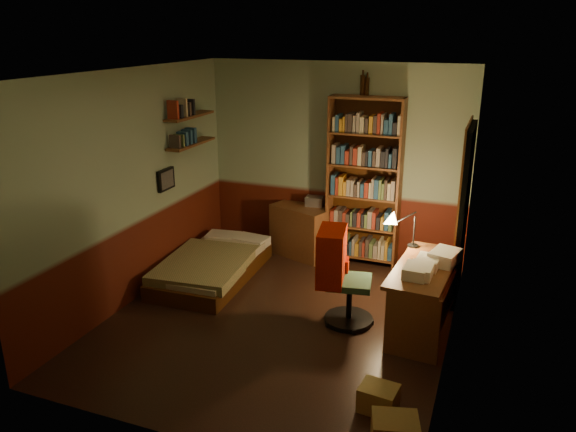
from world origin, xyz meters
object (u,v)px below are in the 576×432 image
(desk, at_px, (422,297))
(desk_lamp, at_px, (415,218))
(bed, at_px, (212,258))
(bookshelf, at_px, (364,183))
(dresser, at_px, (300,231))
(office_chair, at_px, (350,285))
(mini_stereo, at_px, (315,201))
(cardboard_box_b, at_px, (378,398))

(desk, relative_size, desk_lamp, 1.99)
(bed, relative_size, bookshelf, 0.79)
(bed, bearing_deg, desk, -9.18)
(bookshelf, distance_m, desk_lamp, 1.28)
(dresser, relative_size, desk_lamp, 1.20)
(office_chair, bearing_deg, bed, 155.73)
(bookshelf, xyz_separation_m, office_chair, (0.28, -1.65, -0.66))
(office_chair, bearing_deg, mini_stereo, 109.48)
(bookshelf, bearing_deg, cardboard_box_b, -73.91)
(mini_stereo, xyz_separation_m, bookshelf, (0.68, -0.04, 0.33))
(dresser, height_order, desk_lamp, desk_lamp)
(dresser, relative_size, desk, 0.60)
(desk, bearing_deg, bed, 177.31)
(dresser, bearing_deg, cardboard_box_b, -39.55)
(desk, bearing_deg, dresser, 146.99)
(desk, height_order, desk_lamp, desk_lamp)
(mini_stereo, distance_m, cardboard_box_b, 3.45)
(bookshelf, height_order, office_chair, bookshelf)
(bed, height_order, cardboard_box_b, bed)
(desk_lamp, bearing_deg, dresser, 138.60)
(dresser, relative_size, bookshelf, 0.36)
(dresser, distance_m, bookshelf, 1.12)
(mini_stereo, bearing_deg, cardboard_box_b, -67.93)
(desk_lamp, relative_size, cardboard_box_b, 2.17)
(dresser, xyz_separation_m, desk, (1.84, -1.39, -0.00))
(office_chair, bearing_deg, desk_lamp, 41.19)
(desk_lamp, bearing_deg, mini_stereo, 132.70)
(desk, bearing_deg, bookshelf, 128.32)
(bed, distance_m, bookshelf, 2.17)
(dresser, height_order, office_chair, office_chair)
(mini_stereo, xyz_separation_m, cardboard_box_b, (1.56, -3.01, -0.66))
(desk_lamp, bearing_deg, office_chair, -141.52)
(bed, distance_m, desk_lamp, 2.56)
(dresser, distance_m, desk, 2.31)
(dresser, relative_size, cardboard_box_b, 2.60)
(dresser, height_order, bookshelf, bookshelf)
(dresser, bearing_deg, bookshelf, 25.40)
(bookshelf, xyz_separation_m, desk_lamp, (0.81, -0.99, -0.07))
(desk, bearing_deg, cardboard_box_b, -90.44)
(bed, height_order, desk_lamp, desk_lamp)
(bed, xyz_separation_m, cardboard_box_b, (2.51, -1.80, -0.15))
(bookshelf, relative_size, office_chair, 2.48)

